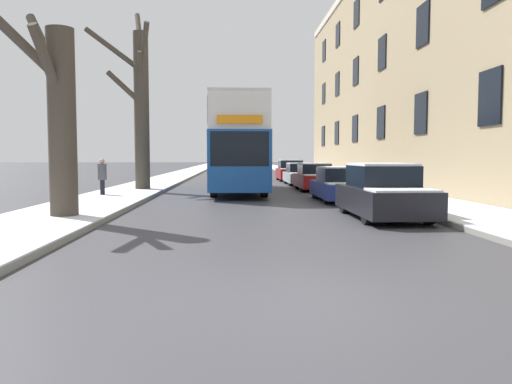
% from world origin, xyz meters
% --- Properties ---
extents(ground_plane, '(320.00, 320.00, 0.00)m').
position_xyz_m(ground_plane, '(0.00, 0.00, 0.00)').
color(ground_plane, '#38383D').
extents(sidewalk_left, '(3.03, 130.00, 0.16)m').
position_xyz_m(sidewalk_left, '(-5.81, 53.00, 0.08)').
color(sidewalk_left, gray).
rests_on(sidewalk_left, ground).
extents(sidewalk_right, '(3.03, 130.00, 0.16)m').
position_xyz_m(sidewalk_right, '(5.81, 53.00, 0.08)').
color(sidewalk_right, gray).
rests_on(sidewalk_right, ground).
extents(terrace_facade_right, '(9.10, 40.19, 14.31)m').
position_xyz_m(terrace_facade_right, '(11.81, 24.76, 7.16)').
color(terrace_facade_right, tan).
rests_on(terrace_facade_right, ground).
extents(bare_tree_left_0, '(1.86, 2.92, 5.82)m').
position_xyz_m(bare_tree_left_0, '(-5.54, 7.67, 2.81)').
color(bare_tree_left_0, '#423A30').
rests_on(bare_tree_left_0, ground).
extents(bare_tree_left_1, '(3.44, 3.57, 9.14)m').
position_xyz_m(bare_tree_left_1, '(-5.47, 18.93, 4.34)').
color(bare_tree_left_1, '#423A30').
rests_on(bare_tree_left_1, ground).
extents(double_decker_bus, '(2.52, 11.17, 4.34)m').
position_xyz_m(double_decker_bus, '(-0.71, 18.82, 2.45)').
color(double_decker_bus, '#194C99').
rests_on(double_decker_bus, ground).
extents(parked_car_0, '(1.81, 4.29, 1.54)m').
position_xyz_m(parked_car_0, '(3.22, 7.95, 0.70)').
color(parked_car_0, black).
rests_on(parked_car_0, ground).
extents(parked_car_1, '(1.80, 4.17, 1.34)m').
position_xyz_m(parked_car_1, '(3.22, 13.44, 0.62)').
color(parked_car_1, navy).
rests_on(parked_car_1, ground).
extents(parked_car_2, '(1.71, 3.99, 1.40)m').
position_xyz_m(parked_car_2, '(3.22, 19.66, 0.65)').
color(parked_car_2, maroon).
rests_on(parked_car_2, ground).
extents(parked_car_3, '(1.76, 4.52, 1.35)m').
position_xyz_m(parked_car_3, '(3.22, 24.95, 0.63)').
color(parked_car_3, '#9EA3AD').
rests_on(parked_car_3, ground).
extents(parked_car_4, '(1.84, 4.20, 1.51)m').
position_xyz_m(parked_car_4, '(3.22, 30.28, 0.69)').
color(parked_car_4, maroon).
rests_on(parked_car_4, ground).
extents(pedestrian_left_sidewalk, '(0.36, 0.36, 1.65)m').
position_xyz_m(pedestrian_left_sidewalk, '(-6.36, 15.06, 0.90)').
color(pedestrian_left_sidewalk, black).
rests_on(pedestrian_left_sidewalk, ground).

